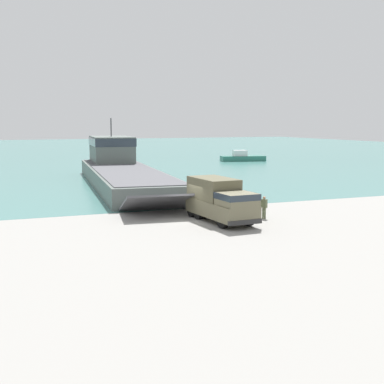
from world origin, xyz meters
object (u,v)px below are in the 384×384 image
(soldier_on_ramp, at_px, (264,206))
(moored_boat_a, at_px, (242,157))
(military_truck, at_px, (220,200))
(landing_craft, at_px, (120,167))

(soldier_on_ramp, bearing_deg, moored_boat_a, -140.66)
(military_truck, height_order, soldier_on_ramp, military_truck)
(landing_craft, bearing_deg, soldier_on_ramp, -75.12)
(military_truck, relative_size, moored_boat_a, 0.84)
(landing_craft, xyz_separation_m, moored_boat_a, (29.28, 25.52, -1.17))
(moored_boat_a, bearing_deg, soldier_on_ramp, -14.29)
(landing_craft, relative_size, military_truck, 5.50)
(landing_craft, xyz_separation_m, soldier_on_ramp, (4.07, -27.03, -0.87))
(soldier_on_ramp, distance_m, moored_boat_a, 58.28)
(military_truck, relative_size, soldier_on_ramp, 4.23)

